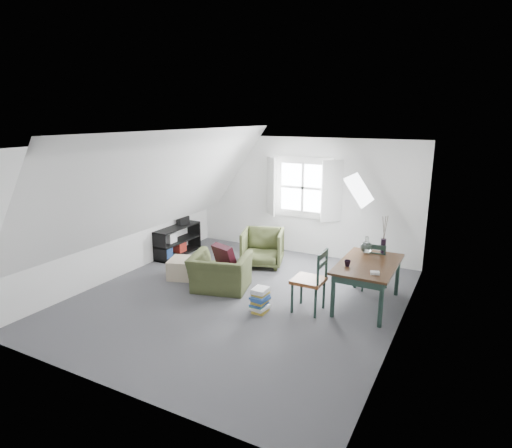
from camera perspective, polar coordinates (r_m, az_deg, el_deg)
The scene contains 24 objects.
floor at distance 7.18m, azimuth -2.22°, elevation -9.86°, with size 5.50×5.50×0.00m, color #48484D.
ceiling at distance 6.56m, azimuth -2.43°, elevation 10.47°, with size 5.50×5.50×0.00m, color white.
wall_back at distance 9.19m, azimuth 6.34°, elevation 3.64°, with size 5.00×5.00×0.00m, color white.
wall_front at distance 4.71m, azimuth -19.50°, elevation -7.55°, with size 5.00×5.00×0.00m, color white.
wall_left at distance 8.28m, azimuth -17.47°, elevation 1.87°, with size 5.50×5.50×0.00m, color white.
wall_right at distance 5.96m, azimuth 19.00°, elevation -2.95°, with size 5.50×5.50×0.00m, color white.
slope_left at distance 7.54m, azimuth -12.64°, elevation 5.09°, with size 5.50×5.50×0.00m, color white.
slope_right at distance 6.03m, azimuth 10.49°, elevation 2.96°, with size 5.50×5.50×0.00m, color white.
dormer_window at distance 9.08m, azimuth 6.19°, elevation 4.80°, with size 1.71×0.35×1.30m.
skylight at distance 7.27m, azimuth 13.60°, elevation 4.47°, with size 0.55×0.75×0.04m, color white.
armchair_near at distance 7.54m, azimuth -4.74°, elevation -8.67°, with size 0.97×0.85×0.63m, color #3C4324.
armchair_far at distance 8.67m, azimuth 0.87°, elevation -5.49°, with size 0.79×0.81×0.74m, color #3C4324.
throw_pillow at distance 7.47m, azimuth -4.20°, elevation -4.42°, with size 0.45×0.13×0.45m, color #3D101A.
ottoman at distance 8.10m, azimuth -9.51°, elevation -5.82°, with size 0.53×0.53×0.36m, color tan.
dining_table at distance 6.92m, azimuth 14.72°, elevation -5.76°, with size 0.85×1.42×0.71m.
demijohn at distance 7.31m, azimuth 14.51°, elevation -2.96°, with size 0.20×0.20×0.28m.
vase_twigs at distance 7.34m, azimuth 16.60°, elevation -2.78°, with size 0.08×0.09×0.65m.
cup at distance 6.67m, azimuth 12.07°, elevation -5.51°, with size 0.10×0.10×0.09m, color black.
paper_box at distance 6.43m, azimuth 15.57°, elevation -6.30°, with size 0.13×0.08×0.04m, color white.
dining_chair_far at distance 7.59m, azimuth 15.62°, elevation -5.35°, with size 0.41×0.41×0.87m.
dining_chair_near at distance 6.59m, azimuth 7.36°, elevation -7.37°, with size 0.46×0.46×0.99m.
media_shelf at distance 9.37m, azimuth -10.69°, elevation -2.40°, with size 0.41×1.22×0.63m.
electronics_box at distance 9.49m, azimuth -9.71°, elevation 0.49°, with size 0.17×0.24×0.19m, color black.
magazine_stack at distance 6.65m, azimuth 0.54°, elevation -10.12°, with size 0.28×0.33×0.37m.
Camera 1 is at (3.30, -5.66, 2.94)m, focal length 30.00 mm.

